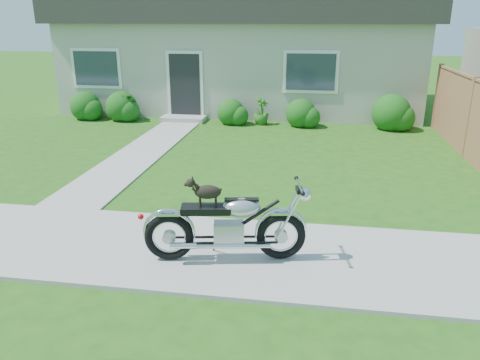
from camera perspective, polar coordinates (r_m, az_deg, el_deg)
name	(u,v)px	position (r m, az deg, el deg)	size (l,w,h in m)	color
ground	(124,245)	(7.14, -14.01, -7.64)	(80.00, 80.00, 0.00)	#235114
sidewalk	(123,243)	(7.13, -14.02, -7.50)	(24.00, 2.20, 0.04)	#9E9B93
walkway	(145,150)	(12.02, -11.56, 3.58)	(1.20, 8.00, 0.03)	#9E9B93
house	(245,47)	(18.06, 0.59, 15.91)	(12.60, 7.03, 4.50)	#B4ADA3
fence	(470,118)	(12.34, 26.24, 6.82)	(0.12, 6.62, 1.90)	#9A7345
shrub_row	(234,110)	(14.80, -0.70, 8.48)	(10.79, 1.14, 1.14)	#195315
potted_plant_left	(129,107)	(15.81, -13.42, 8.65)	(0.77, 0.67, 0.86)	#1B4E14
potted_plant_right	(261,111)	(14.73, 2.61, 8.36)	(0.47, 0.47, 0.83)	#2A681C
motorcycle_with_dog	(228,225)	(6.24, -1.45, -5.48)	(2.21, 0.72, 1.16)	black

